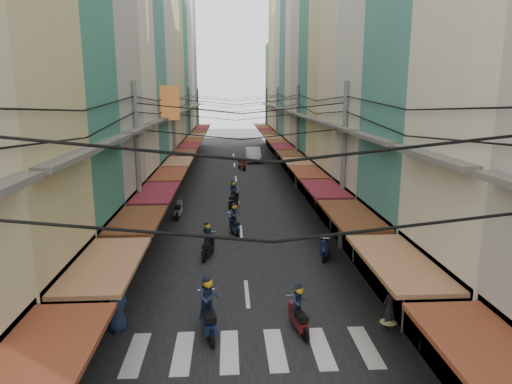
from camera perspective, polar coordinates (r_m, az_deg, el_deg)
name	(u,v)px	position (r m, az deg, el deg)	size (l,w,h in m)	color
ground	(245,274)	(20.01, -1.38, -10.21)	(160.00, 160.00, 0.00)	slate
road	(236,183)	(39.23, -2.48, 1.09)	(10.00, 80.00, 0.02)	black
sidewalk_left	(160,184)	(39.65, -11.92, 0.98)	(3.00, 80.00, 0.06)	slate
sidewalk_right	(311,182)	(39.87, 6.90, 1.22)	(3.00, 80.00, 0.06)	slate
crosswalk	(252,350)	(14.65, -0.45, -19.16)	(7.55, 2.40, 0.01)	silver
building_row_left	(127,63)	(35.83, -15.77, 15.28)	(7.80, 67.67, 23.70)	beige
building_row_right	(341,69)	(35.99, 10.64, 14.93)	(7.80, 68.98, 22.59)	#397D68
utility_poles	(237,108)	(33.50, -2.43, 10.50)	(10.20, 66.13, 8.20)	gray
white_car	(253,161)	(51.78, -0.36, 3.85)	(5.42, 2.13, 1.91)	#B9BABD
bicycle	(381,256)	(22.90, 15.31, -7.68)	(0.61, 1.62, 1.11)	black
moving_scooters	(236,231)	(24.07, -2.57, -4.89)	(7.96, 33.99, 1.99)	black
parked_scooters	(387,312)	(16.34, 16.05, -14.26)	(12.83, 12.25, 1.00)	black
pedestrians	(146,241)	(21.41, -13.62, -5.99)	(12.82, 14.60, 2.24)	black
market_umbrella	(400,234)	(18.40, 17.56, -5.00)	(2.55, 2.55, 2.69)	#B2B2B7
traffic_sign	(405,278)	(15.46, 18.15, -10.18)	(0.10, 0.58, 2.67)	gray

